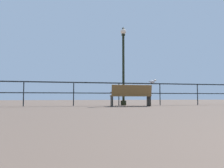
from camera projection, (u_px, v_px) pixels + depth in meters
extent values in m
cube|color=black|center=(119.00, 83.00, 9.56)|extent=(20.21, 0.05, 0.05)
cube|color=black|center=(119.00, 93.00, 9.53)|extent=(20.21, 0.04, 0.04)
cylinder|color=black|center=(24.00, 94.00, 8.62)|extent=(0.04, 0.04, 1.02)
cylinder|color=black|center=(74.00, 94.00, 9.07)|extent=(0.04, 0.04, 1.02)
cylinder|color=black|center=(119.00, 94.00, 9.53)|extent=(0.04, 0.04, 1.02)
cylinder|color=black|center=(160.00, 94.00, 9.99)|extent=(0.04, 0.04, 1.02)
cylinder|color=black|center=(198.00, 95.00, 10.44)|extent=(0.04, 0.04, 1.02)
cube|color=brown|center=(130.00, 96.00, 8.83)|extent=(1.70, 0.63, 0.05)
cube|color=brown|center=(132.00, 90.00, 8.62)|extent=(1.68, 0.25, 0.45)
cube|color=black|center=(149.00, 101.00, 8.94)|extent=(0.07, 0.45, 0.43)
cube|color=black|center=(147.00, 93.00, 9.16)|extent=(0.06, 0.35, 0.04)
cube|color=black|center=(112.00, 101.00, 8.70)|extent=(0.07, 0.45, 0.43)
cube|color=black|center=(111.00, 93.00, 8.92)|extent=(0.06, 0.35, 0.04)
cylinder|color=black|center=(123.00, 103.00, 9.77)|extent=(0.26, 0.26, 0.22)
cylinder|color=black|center=(123.00, 68.00, 9.87)|extent=(0.11, 0.11, 3.08)
cylinder|color=black|center=(123.00, 35.00, 9.97)|extent=(0.17, 0.17, 0.06)
sphere|color=#F3DEC3|center=(123.00, 32.00, 9.98)|extent=(0.26, 0.26, 0.26)
cone|color=black|center=(123.00, 28.00, 10.00)|extent=(0.13, 0.13, 0.10)
ellipsoid|color=silver|center=(152.00, 82.00, 9.94)|extent=(0.29, 0.28, 0.14)
ellipsoid|color=gray|center=(152.00, 81.00, 9.94)|extent=(0.25, 0.23, 0.05)
sphere|color=silver|center=(155.00, 80.00, 9.89)|extent=(0.11, 0.11, 0.11)
cone|color=gold|center=(156.00, 80.00, 9.86)|extent=(0.07, 0.07, 0.05)
cube|color=gray|center=(150.00, 82.00, 10.00)|extent=(0.11, 0.10, 0.02)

